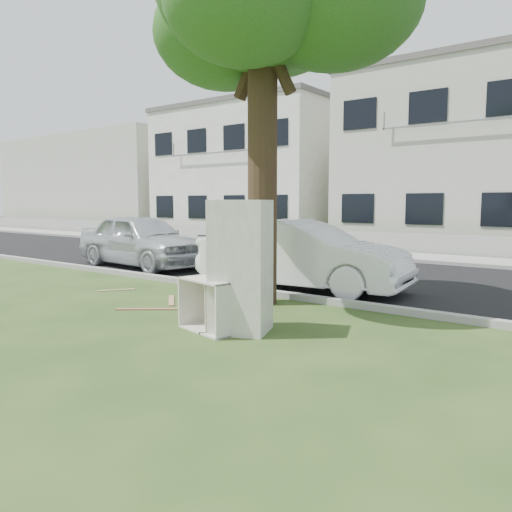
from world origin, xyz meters
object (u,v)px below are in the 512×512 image
Objects in this scene: fridge at (241,266)px; cabinet at (213,304)px; car_center at (302,255)px; car_left at (142,240)px.

cabinet is at bearing -173.64° from fridge.
car_left reaches higher than car_center.
fridge is 7.86m from car_left.
car_center is (-1.12, 3.46, -0.21)m from fridge.
car_center reaches higher than cabinet.
fridge is 0.42× the size of car_center.
car_left is (-6.45, 4.10, 0.39)m from cabinet.
cabinet is at bearing -174.39° from car_center.
fridge reaches higher than car_center.
fridge is 0.42× the size of car_left.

